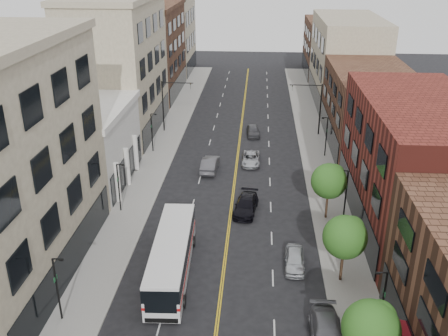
% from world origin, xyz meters
% --- Properties ---
extents(sidewalk_left, '(4.00, 110.00, 0.15)m').
position_xyz_m(sidewalk_left, '(-10.00, 35.00, 0.07)').
color(sidewalk_left, gray).
rests_on(sidewalk_left, ground).
extents(sidewalk_right, '(4.00, 110.00, 0.15)m').
position_xyz_m(sidewalk_right, '(10.00, 35.00, 0.07)').
color(sidewalk_right, gray).
rests_on(sidewalk_right, ground).
extents(bldg_l_white, '(10.00, 14.00, 8.00)m').
position_xyz_m(bldg_l_white, '(-17.00, 31.00, 4.00)').
color(bldg_l_white, silver).
rests_on(bldg_l_white, ground).
extents(bldg_l_far_a, '(10.00, 20.00, 18.00)m').
position_xyz_m(bldg_l_far_a, '(-17.00, 48.00, 9.00)').
color(bldg_l_far_a, gray).
rests_on(bldg_l_far_a, ground).
extents(bldg_l_far_b, '(10.00, 20.00, 15.00)m').
position_xyz_m(bldg_l_far_b, '(-17.00, 68.00, 7.50)').
color(bldg_l_far_b, '#523020').
rests_on(bldg_l_far_b, ground).
extents(bldg_l_far_c, '(10.00, 16.00, 20.00)m').
position_xyz_m(bldg_l_far_c, '(-17.00, 86.00, 10.00)').
color(bldg_l_far_c, gray).
rests_on(bldg_l_far_c, ground).
extents(bldg_r_mid, '(10.00, 22.00, 12.00)m').
position_xyz_m(bldg_r_mid, '(17.00, 24.00, 6.00)').
color(bldg_r_mid, '#5C1F18').
rests_on(bldg_r_mid, ground).
extents(bldg_r_far_a, '(10.00, 20.00, 10.00)m').
position_xyz_m(bldg_r_far_a, '(17.00, 45.00, 5.00)').
color(bldg_r_far_a, '#523020').
rests_on(bldg_r_far_a, ground).
extents(bldg_r_far_b, '(10.00, 22.00, 14.00)m').
position_xyz_m(bldg_r_far_b, '(17.00, 66.00, 7.00)').
color(bldg_r_far_b, gray).
rests_on(bldg_r_far_b, ground).
extents(bldg_r_far_c, '(10.00, 18.00, 11.00)m').
position_xyz_m(bldg_r_far_c, '(17.00, 86.00, 5.50)').
color(bldg_r_far_c, '#523020').
rests_on(bldg_r_far_c, ground).
extents(tree_r_1, '(3.40, 3.40, 5.59)m').
position_xyz_m(tree_r_1, '(9.39, 4.07, 4.13)').
color(tree_r_1, black).
rests_on(tree_r_1, sidewalk_right).
extents(tree_r_2, '(3.40, 3.40, 5.59)m').
position_xyz_m(tree_r_2, '(9.39, 14.07, 4.13)').
color(tree_r_2, black).
rests_on(tree_r_2, sidewalk_right).
extents(tree_r_3, '(3.40, 3.40, 5.59)m').
position_xyz_m(tree_r_3, '(9.39, 24.07, 4.13)').
color(tree_r_3, black).
rests_on(tree_r_3, sidewalk_right).
extents(lamp_l_1, '(0.81, 0.55, 5.05)m').
position_xyz_m(lamp_l_1, '(-10.95, 8.00, 2.97)').
color(lamp_l_1, black).
rests_on(lamp_l_1, sidewalk_left).
extents(lamp_l_2, '(0.81, 0.55, 5.05)m').
position_xyz_m(lamp_l_2, '(-10.95, 24.00, 2.97)').
color(lamp_l_2, black).
rests_on(lamp_l_2, sidewalk_left).
extents(lamp_l_3, '(0.81, 0.55, 5.05)m').
position_xyz_m(lamp_l_3, '(-10.95, 40.00, 2.97)').
color(lamp_l_3, black).
rests_on(lamp_l_3, sidewalk_left).
extents(lamp_r_1, '(0.81, 0.55, 5.05)m').
position_xyz_m(lamp_r_1, '(10.95, 8.00, 2.97)').
color(lamp_r_1, black).
rests_on(lamp_r_1, sidewalk_right).
extents(lamp_r_2, '(0.81, 0.55, 5.05)m').
position_xyz_m(lamp_r_2, '(10.95, 24.00, 2.97)').
color(lamp_r_2, black).
rests_on(lamp_r_2, sidewalk_right).
extents(lamp_r_3, '(0.81, 0.55, 5.05)m').
position_xyz_m(lamp_r_3, '(10.95, 40.00, 2.97)').
color(lamp_r_3, black).
rests_on(lamp_r_3, sidewalk_right).
extents(signal_mast_left, '(4.49, 0.18, 7.20)m').
position_xyz_m(signal_mast_left, '(-10.27, 48.00, 4.65)').
color(signal_mast_left, black).
rests_on(signal_mast_left, sidewalk_left).
extents(signal_mast_right, '(4.49, 0.18, 7.20)m').
position_xyz_m(signal_mast_right, '(10.27, 48.00, 4.65)').
color(signal_mast_right, black).
rests_on(signal_mast_right, sidewalk_right).
extents(city_bus, '(3.34, 12.37, 3.15)m').
position_xyz_m(city_bus, '(-4.09, 14.01, 1.83)').
color(city_bus, silver).
rests_on(city_bus, ground).
extents(car_parked_mid, '(2.23, 5.37, 1.55)m').
position_xyz_m(car_parked_mid, '(7.40, 7.02, 0.78)').
color(car_parked_mid, '#56565C').
rests_on(car_parked_mid, ground).
extents(car_parked_far, '(1.83, 4.18, 1.40)m').
position_xyz_m(car_parked_far, '(5.80, 15.68, 0.70)').
color(car_parked_far, '#B7BBBF').
rests_on(car_parked_far, ground).
extents(car_lane_behind, '(1.96, 5.06, 1.64)m').
position_xyz_m(car_lane_behind, '(-3.07, 34.72, 0.82)').
color(car_lane_behind, '#48474C').
rests_on(car_lane_behind, ground).
extents(car_lane_a, '(2.71, 5.33, 1.48)m').
position_xyz_m(car_lane_a, '(1.50, 24.81, 0.74)').
color(car_lane_a, black).
rests_on(car_lane_a, ground).
extents(car_lane_b, '(2.20, 4.70, 1.30)m').
position_xyz_m(car_lane_b, '(1.72, 37.09, 0.65)').
color(car_lane_b, '#B6B9BE').
rests_on(car_lane_b, ground).
extents(car_lane_c, '(2.07, 4.34, 1.43)m').
position_xyz_m(car_lane_c, '(1.80, 47.14, 0.72)').
color(car_lane_c, '#46464A').
rests_on(car_lane_c, ground).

